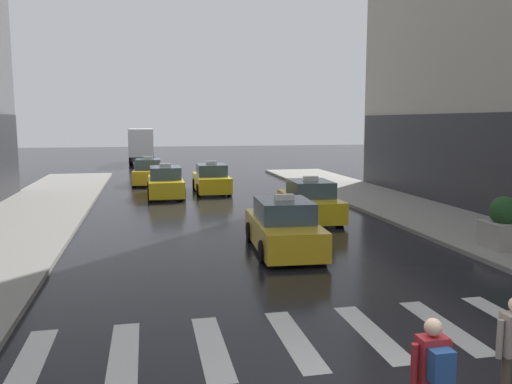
{
  "coord_description": "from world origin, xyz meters",
  "views": [
    {
      "loc": [
        -3.37,
        -5.88,
        4.03
      ],
      "look_at": [
        -0.45,
        8.0,
        2.1
      ],
      "focal_mm": 36.48,
      "sensor_mm": 36.0,
      "label": 1
    }
  ],
  "objects_px": {
    "taxi_third": "(165,183)",
    "box_truck": "(141,144)",
    "taxi_second": "(310,202)",
    "taxi_fifth": "(148,173)",
    "taxi_fourth": "(211,180)",
    "taxi_lead": "(283,228)",
    "planter_near_corner": "(503,225)",
    "pedestrian_with_backpack": "(432,372)"
  },
  "relations": [
    {
      "from": "taxi_fourth",
      "to": "planter_near_corner",
      "type": "bearing_deg",
      "value": -65.44
    },
    {
      "from": "planter_near_corner",
      "to": "taxi_third",
      "type": "bearing_deg",
      "value": 124.08
    },
    {
      "from": "taxi_fourth",
      "to": "taxi_fifth",
      "type": "bearing_deg",
      "value": 125.46
    },
    {
      "from": "taxi_fourth",
      "to": "box_truck",
      "type": "xyz_separation_m",
      "value": [
        -4.08,
        21.47,
        1.13
      ]
    },
    {
      "from": "taxi_second",
      "to": "taxi_fifth",
      "type": "distance_m",
      "value": 15.49
    },
    {
      "from": "taxi_fifth",
      "to": "planter_near_corner",
      "type": "xyz_separation_m",
      "value": [
        10.66,
        -20.58,
        0.15
      ]
    },
    {
      "from": "taxi_second",
      "to": "taxi_fifth",
      "type": "xyz_separation_m",
      "value": [
        -6.49,
        14.06,
        0.0
      ]
    },
    {
      "from": "box_truck",
      "to": "taxi_lead",
      "type": "bearing_deg",
      "value": -82.59
    },
    {
      "from": "taxi_third",
      "to": "taxi_fifth",
      "type": "height_order",
      "value": "same"
    },
    {
      "from": "taxi_fifth",
      "to": "planter_near_corner",
      "type": "distance_m",
      "value": 23.18
    },
    {
      "from": "taxi_third",
      "to": "taxi_fifth",
      "type": "relative_size",
      "value": 0.98
    },
    {
      "from": "taxi_second",
      "to": "pedestrian_with_backpack",
      "type": "xyz_separation_m",
      "value": [
        -3.2,
        -14.92,
        0.25
      ]
    },
    {
      "from": "box_truck",
      "to": "planter_near_corner",
      "type": "height_order",
      "value": "box_truck"
    },
    {
      "from": "box_truck",
      "to": "pedestrian_with_backpack",
      "type": "distance_m",
      "value": 45.69
    },
    {
      "from": "taxi_third",
      "to": "pedestrian_with_backpack",
      "type": "bearing_deg",
      "value": -83.97
    },
    {
      "from": "taxi_fifth",
      "to": "pedestrian_with_backpack",
      "type": "height_order",
      "value": "taxi_fifth"
    },
    {
      "from": "taxi_fourth",
      "to": "planter_near_corner",
      "type": "distance_m",
      "value": 17.2
    },
    {
      "from": "taxi_third",
      "to": "taxi_fourth",
      "type": "distance_m",
      "value": 2.89
    },
    {
      "from": "taxi_lead",
      "to": "planter_near_corner",
      "type": "distance_m",
      "value": 6.8
    },
    {
      "from": "taxi_third",
      "to": "taxi_fourth",
      "type": "xyz_separation_m",
      "value": [
        2.64,
        1.18,
        0.0
      ]
    },
    {
      "from": "taxi_lead",
      "to": "taxi_fourth",
      "type": "xyz_separation_m",
      "value": [
        -0.54,
        14.05,
        0.0
      ]
    },
    {
      "from": "box_truck",
      "to": "planter_near_corner",
      "type": "relative_size",
      "value": 4.72
    },
    {
      "from": "pedestrian_with_backpack",
      "to": "taxi_lead",
      "type": "bearing_deg",
      "value": 85.65
    },
    {
      "from": "taxi_fifth",
      "to": "pedestrian_with_backpack",
      "type": "xyz_separation_m",
      "value": [
        3.29,
        -28.98,
        0.25
      ]
    },
    {
      "from": "taxi_second",
      "to": "taxi_fourth",
      "type": "height_order",
      "value": "same"
    },
    {
      "from": "taxi_lead",
      "to": "taxi_fifth",
      "type": "height_order",
      "value": "same"
    },
    {
      "from": "taxi_fifth",
      "to": "planter_near_corner",
      "type": "bearing_deg",
      "value": -62.61
    },
    {
      "from": "taxi_third",
      "to": "box_truck",
      "type": "xyz_separation_m",
      "value": [
        -1.44,
        22.65,
        1.13
      ]
    },
    {
      "from": "taxi_fifth",
      "to": "box_truck",
      "type": "xyz_separation_m",
      "value": [
        -0.57,
        16.54,
        1.13
      ]
    },
    {
      "from": "taxi_third",
      "to": "taxi_lead",
      "type": "bearing_deg",
      "value": -76.13
    },
    {
      "from": "pedestrian_with_backpack",
      "to": "planter_near_corner",
      "type": "distance_m",
      "value": 11.18
    },
    {
      "from": "taxi_second",
      "to": "planter_near_corner",
      "type": "xyz_separation_m",
      "value": [
        4.17,
        -6.52,
        0.15
      ]
    },
    {
      "from": "taxi_second",
      "to": "taxi_third",
      "type": "bearing_deg",
      "value": 125.26
    },
    {
      "from": "taxi_lead",
      "to": "planter_near_corner",
      "type": "xyz_separation_m",
      "value": [
        6.61,
        -1.6,
        0.15
      ]
    },
    {
      "from": "taxi_third",
      "to": "box_truck",
      "type": "distance_m",
      "value": 22.72
    },
    {
      "from": "taxi_third",
      "to": "pedestrian_with_backpack",
      "type": "distance_m",
      "value": 23.0
    },
    {
      "from": "taxi_lead",
      "to": "pedestrian_with_backpack",
      "type": "distance_m",
      "value": 10.04
    },
    {
      "from": "pedestrian_with_backpack",
      "to": "taxi_third",
      "type": "bearing_deg",
      "value": 96.03
    },
    {
      "from": "taxi_fourth",
      "to": "planter_near_corner",
      "type": "height_order",
      "value": "taxi_fourth"
    },
    {
      "from": "taxi_lead",
      "to": "taxi_fifth",
      "type": "bearing_deg",
      "value": 102.05
    },
    {
      "from": "taxi_second",
      "to": "taxi_third",
      "type": "xyz_separation_m",
      "value": [
        -5.62,
        7.95,
        0.0
      ]
    },
    {
      "from": "planter_near_corner",
      "to": "taxi_lead",
      "type": "bearing_deg",
      "value": 166.41
    }
  ]
}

